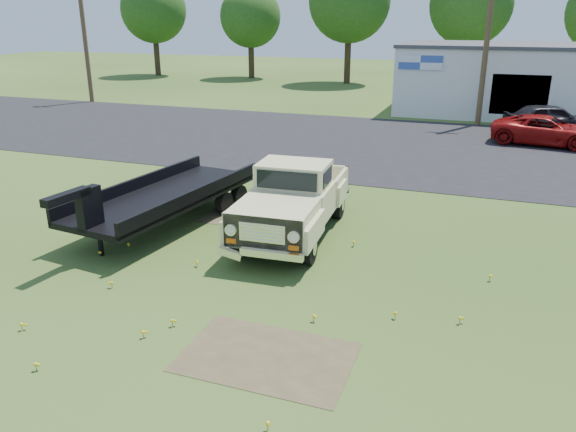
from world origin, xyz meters
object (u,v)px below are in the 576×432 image
object	(u,v)px
vintage_pickup_truck	(294,199)
flatbed_trailer	(166,192)
red_pickup	(546,131)
dark_sedan	(550,119)

from	to	relation	value
vintage_pickup_truck	flatbed_trailer	bearing A→B (deg)	-177.47
red_pickup	dark_sedan	size ratio (longest dim) A/B	1.06
vintage_pickup_truck	dark_sedan	world-z (taller)	vintage_pickup_truck
flatbed_trailer	red_pickup	world-z (taller)	flatbed_trailer
vintage_pickup_truck	red_pickup	distance (m)	16.49
vintage_pickup_truck	red_pickup	world-z (taller)	vintage_pickup_truck
vintage_pickup_truck	flatbed_trailer	world-z (taller)	vintage_pickup_truck
dark_sedan	vintage_pickup_truck	bearing A→B (deg)	136.91
vintage_pickup_truck	dark_sedan	xyz separation A→B (m)	(7.55, 17.56, -0.25)
red_pickup	dark_sedan	xyz separation A→B (m)	(0.35, 2.73, 0.11)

